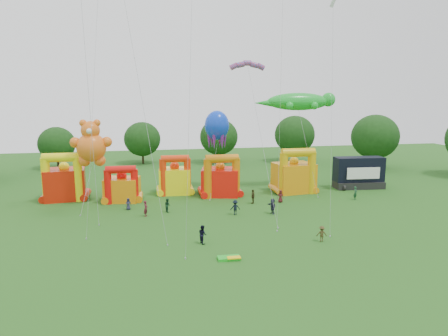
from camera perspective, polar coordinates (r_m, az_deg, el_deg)
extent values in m
plane|color=#245B19|center=(33.32, 2.27, -15.37)|extent=(160.00, 160.00, 0.00)
cylinder|color=#352314|center=(86.13, 20.58, 1.20)|extent=(0.44, 0.44, 3.72)
ellipsoid|color=#153811|center=(85.59, 20.77, 4.20)|extent=(9.30, 9.30, 8.89)
cylinder|color=#352314|center=(90.02, 9.98, 1.99)|extent=(0.44, 0.44, 3.51)
ellipsoid|color=#153811|center=(89.52, 10.06, 4.71)|extent=(8.77, 8.78, 8.39)
cylinder|color=#352314|center=(87.40, -0.74, 1.83)|extent=(0.44, 0.44, 3.30)
ellipsoid|color=#153811|center=(86.90, -0.75, 4.47)|extent=(8.25, 8.25, 7.88)
cylinder|color=#352314|center=(88.12, -11.51, 1.63)|extent=(0.44, 0.44, 3.09)
ellipsoid|color=#153811|center=(87.65, -11.60, 4.07)|extent=(7.73, 7.72, 7.38)
cylinder|color=#352314|center=(87.23, -22.63, 0.89)|extent=(0.44, 0.44, 2.88)
ellipsoid|color=#153811|center=(86.78, -22.79, 3.18)|extent=(7.20, 7.20, 6.88)
cube|color=red|center=(60.61, -21.74, -2.15)|extent=(5.83, 4.89, 4.35)
cylinder|color=#FBEE0D|center=(59.39, -24.06, -1.63)|extent=(1.18, 1.18, 6.22)
cylinder|color=#FBEE0D|center=(58.55, -20.08, -1.52)|extent=(1.18, 1.18, 6.22)
cylinder|color=#FBEE0D|center=(58.42, -22.28, 1.41)|extent=(4.77, 1.24, 1.24)
sphere|color=#FBEE0D|center=(60.16, -21.89, 0.16)|extent=(1.40, 1.40, 1.40)
cube|color=orange|center=(57.27, -14.32, -2.97)|extent=(5.07, 4.36, 3.27)
cylinder|color=red|center=(56.00, -16.23, -2.63)|extent=(0.99, 0.99, 4.67)
cylinder|color=red|center=(55.75, -12.64, -2.52)|extent=(0.99, 0.99, 4.67)
cylinder|color=red|center=(55.39, -14.54, -0.22)|extent=(4.00, 1.04, 1.04)
sphere|color=red|center=(56.87, -14.41, -1.08)|extent=(1.40, 1.40, 1.40)
cube|color=#FDF30D|center=(60.22, -7.03, -1.82)|extent=(4.81, 3.97, 3.82)
cylinder|color=red|center=(58.68, -8.69, -1.36)|extent=(1.00, 1.00, 5.46)
cylinder|color=red|center=(58.89, -5.24, -1.24)|extent=(1.00, 1.00, 5.46)
cylinder|color=red|center=(58.28, -7.02, 1.33)|extent=(4.05, 1.05, 1.05)
sphere|color=red|center=(59.80, -7.08, 0.25)|extent=(1.40, 1.40, 1.40)
cube|color=red|center=(58.69, -0.56, -1.98)|extent=(6.07, 5.28, 3.97)
cylinder|color=orange|center=(56.72, -2.33, -1.54)|extent=(1.16, 1.16, 5.68)
cylinder|color=orange|center=(57.44, 1.72, -1.39)|extent=(1.16, 1.16, 5.68)
cylinder|color=orange|center=(56.54, -0.30, 1.35)|extent=(4.68, 1.21, 1.21)
sphere|color=orange|center=(58.25, -0.57, 0.22)|extent=(1.40, 1.40, 1.40)
cube|color=orange|center=(61.66, 9.90, -1.35)|extent=(6.15, 5.19, 4.38)
cylinder|color=#DEA60B|center=(59.25, 8.49, -0.85)|extent=(1.23, 1.23, 6.26)
cylinder|color=#DEA60B|center=(60.81, 12.38, -0.69)|extent=(1.23, 1.23, 6.26)
cylinder|color=#DEA60B|center=(59.49, 10.56, 2.19)|extent=(4.98, 1.29, 1.29)
sphere|color=#DEA60B|center=(61.22, 9.97, 0.94)|extent=(1.40, 1.40, 1.40)
cube|color=black|center=(66.92, 18.65, -2.26)|extent=(7.86, 3.38, 1.10)
cube|color=black|center=(66.62, 18.69, -0.15)|extent=(7.83, 3.01, 3.84)
cube|color=white|center=(65.41, 19.30, -0.72)|extent=(5.30, 0.43, 1.81)
cylinder|color=black|center=(64.52, 16.75, -2.75)|extent=(0.30, 0.90, 0.90)
cylinder|color=black|center=(67.54, 21.40, -2.45)|extent=(0.30, 0.90, 0.90)
sphere|color=orange|center=(56.50, -18.42, 2.81)|extent=(3.89, 3.89, 3.89)
sphere|color=orange|center=(56.27, -18.55, 5.13)|extent=(2.48, 2.48, 2.48)
sphere|color=orange|center=(56.33, -19.50, 6.07)|extent=(0.97, 0.97, 0.97)
sphere|color=orange|center=(56.08, -17.71, 6.16)|extent=(0.97, 0.97, 0.97)
sphere|color=orange|center=(56.73, -20.50, 3.43)|extent=(1.41, 1.41, 1.41)
sphere|color=orange|center=(56.17, -16.40, 3.60)|extent=(1.41, 1.41, 1.41)
sphere|color=orange|center=(56.88, -19.29, 1.00)|extent=(1.59, 1.59, 1.59)
sphere|color=orange|center=(56.61, -17.34, 1.07)|extent=(1.59, 1.59, 1.59)
sphere|color=white|center=(55.09, -18.72, 5.02)|extent=(0.71, 0.71, 0.71)
ellipsoid|color=green|center=(63.87, 10.59, 9.31)|extent=(10.16, 3.17, 2.70)
sphere|color=green|center=(65.81, 14.68, 9.43)|extent=(2.18, 2.18, 2.18)
cone|color=green|center=(62.20, 6.09, 9.22)|extent=(3.97, 1.59, 1.59)
sphere|color=green|center=(66.09, 11.69, 8.78)|extent=(1.19, 1.19, 1.19)
sphere|color=green|center=(63.16, 12.79, 8.68)|extent=(1.19, 1.19, 1.19)
sphere|color=green|center=(64.69, 8.40, 8.86)|extent=(1.19, 1.19, 1.19)
sphere|color=green|center=(61.70, 9.36, 8.77)|extent=(1.19, 1.19, 1.19)
ellipsoid|color=blue|center=(62.97, -1.02, 6.09)|extent=(3.86, 3.86, 4.63)
cone|color=#591E8C|center=(63.38, 0.11, 4.20)|extent=(0.87, 0.87, 3.09)
cone|color=#591E8C|center=(64.33, -0.62, 4.28)|extent=(0.87, 0.87, 3.09)
cone|color=#591E8C|center=(64.12, -1.73, 4.26)|extent=(0.87, 0.87, 3.09)
cone|color=#591E8C|center=(62.96, -2.14, 4.15)|extent=(0.87, 0.87, 3.09)
cone|color=#591E8C|center=(61.99, -1.42, 4.06)|extent=(0.87, 0.87, 3.09)
cone|color=#591E8C|center=(62.20, -0.27, 4.08)|extent=(0.87, 0.87, 3.09)
cube|color=white|center=(48.32, 15.37, 21.93)|extent=(1.02, 1.02, 1.10)
cube|color=green|center=(36.59, 0.70, -12.74)|extent=(2.03, 1.06, 0.24)
cube|color=yellow|center=(36.34, 1.43, -12.67)|extent=(1.22, 0.63, 0.10)
imported|color=#25273F|center=(52.79, -13.51, -5.03)|extent=(0.85, 0.67, 1.52)
imported|color=#541823|center=(49.51, -11.11, -5.71)|extent=(0.65, 0.81, 1.94)
imported|color=#173922|center=(50.88, -8.06, -5.29)|extent=(0.93, 1.04, 1.75)
imported|color=black|center=(49.22, 1.60, -5.66)|extent=(1.23, 0.75, 1.85)
imported|color=#3A3217|center=(54.38, 4.16, -4.08)|extent=(1.01, 1.24, 1.97)
imported|color=#202036|center=(49.98, 6.94, -5.43)|extent=(0.87, 1.88, 1.95)
imported|color=#50171A|center=(55.37, 8.07, -4.03)|extent=(0.98, 0.81, 1.73)
imported|color=#1B4429|center=(59.28, 18.26, -3.41)|extent=(0.82, 0.79, 1.90)
imported|color=black|center=(40.04, -3.08, -9.44)|extent=(0.95, 1.08, 1.87)
imported|color=#403619|center=(41.67, 13.79, -9.11)|extent=(1.16, 0.82, 1.62)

